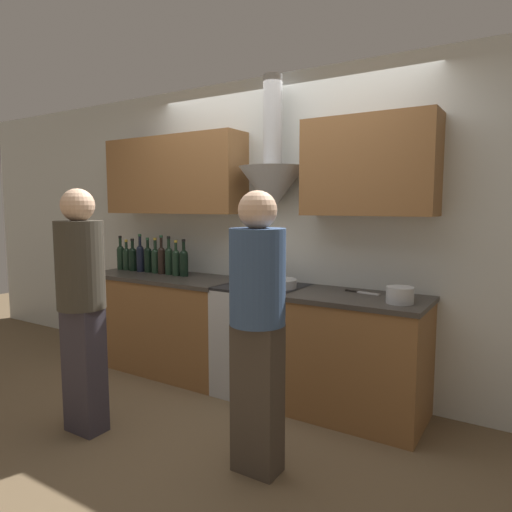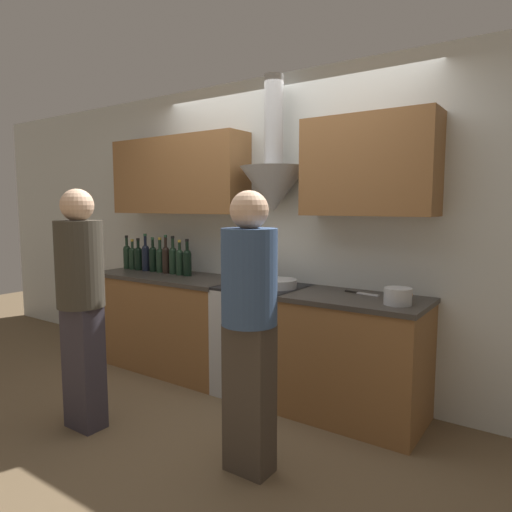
% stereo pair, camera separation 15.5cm
% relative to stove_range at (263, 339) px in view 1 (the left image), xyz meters
% --- Properties ---
extents(ground_plane, '(12.00, 12.00, 0.00)m').
position_rel_stove_range_xyz_m(ground_plane, '(0.00, -0.32, -0.45)').
color(ground_plane, brown).
extents(wall_back, '(8.40, 0.54, 2.60)m').
position_rel_stove_range_xyz_m(wall_back, '(-0.09, 0.27, 1.02)').
color(wall_back, silver).
rests_on(wall_back, ground_plane).
extents(counter_left, '(1.49, 0.62, 0.88)m').
position_rel_stove_range_xyz_m(counter_left, '(-1.05, -0.00, -0.00)').
color(counter_left, brown).
rests_on(counter_left, ground_plane).
extents(counter_right, '(0.98, 0.62, 0.88)m').
position_rel_stove_range_xyz_m(counter_right, '(0.80, -0.00, -0.00)').
color(counter_right, brown).
rests_on(counter_right, ground_plane).
extents(stove_range, '(0.64, 0.60, 0.88)m').
position_rel_stove_range_xyz_m(stove_range, '(0.00, 0.00, 0.00)').
color(stove_range, '#B7BABC').
rests_on(stove_range, ground_plane).
extents(wine_bottle_0, '(0.07, 0.07, 0.34)m').
position_rel_stove_range_xyz_m(wine_bottle_0, '(-1.71, 0.06, 0.57)').
color(wine_bottle_0, black).
rests_on(wine_bottle_0, counter_left).
extents(wine_bottle_1, '(0.07, 0.07, 0.30)m').
position_rel_stove_range_xyz_m(wine_bottle_1, '(-1.62, 0.06, 0.56)').
color(wine_bottle_1, black).
rests_on(wine_bottle_1, counter_left).
extents(wine_bottle_2, '(0.08, 0.08, 0.32)m').
position_rel_stove_range_xyz_m(wine_bottle_2, '(-1.53, 0.05, 0.57)').
color(wine_bottle_2, black).
rests_on(wine_bottle_2, counter_left).
extents(wine_bottle_3, '(0.07, 0.07, 0.37)m').
position_rel_stove_range_xyz_m(wine_bottle_3, '(-1.43, 0.05, 0.58)').
color(wine_bottle_3, black).
rests_on(wine_bottle_3, counter_left).
extents(wine_bottle_4, '(0.07, 0.07, 0.33)m').
position_rel_stove_range_xyz_m(wine_bottle_4, '(-1.33, 0.06, 0.57)').
color(wine_bottle_4, black).
rests_on(wine_bottle_4, counter_left).
extents(wine_bottle_5, '(0.08, 0.08, 0.34)m').
position_rel_stove_range_xyz_m(wine_bottle_5, '(-1.23, 0.06, 0.57)').
color(wine_bottle_5, black).
rests_on(wine_bottle_5, counter_left).
extents(wine_bottle_6, '(0.07, 0.07, 0.36)m').
position_rel_stove_range_xyz_m(wine_bottle_6, '(-1.14, 0.05, 0.58)').
color(wine_bottle_6, black).
rests_on(wine_bottle_6, counter_left).
extents(wine_bottle_7, '(0.07, 0.07, 0.36)m').
position_rel_stove_range_xyz_m(wine_bottle_7, '(-1.05, 0.06, 0.58)').
color(wine_bottle_7, black).
rests_on(wine_bottle_7, counter_left).
extents(wine_bottle_8, '(0.07, 0.07, 0.33)m').
position_rel_stove_range_xyz_m(wine_bottle_8, '(-0.95, 0.04, 0.57)').
color(wine_bottle_8, black).
rests_on(wine_bottle_8, counter_left).
extents(wine_bottle_9, '(0.08, 0.08, 0.34)m').
position_rel_stove_range_xyz_m(wine_bottle_9, '(-0.87, 0.05, 0.57)').
color(wine_bottle_9, black).
rests_on(wine_bottle_9, counter_left).
extents(stock_pot, '(0.24, 0.24, 0.13)m').
position_rel_stove_range_xyz_m(stock_pot, '(-0.14, 0.04, 0.50)').
color(stock_pot, '#B7BABC').
rests_on(stock_pot, stove_range).
extents(mixing_bowl, '(0.29, 0.29, 0.07)m').
position_rel_stove_range_xyz_m(mixing_bowl, '(0.14, -0.00, 0.47)').
color(mixing_bowl, '#B7BABC').
rests_on(mixing_bowl, stove_range).
extents(orange_fruit, '(0.08, 0.08, 0.08)m').
position_rel_stove_range_xyz_m(orange_fruit, '(1.11, 0.07, 0.48)').
color(orange_fruit, orange).
rests_on(orange_fruit, counter_right).
extents(saucepan, '(0.18, 0.18, 0.11)m').
position_rel_stove_range_xyz_m(saucepan, '(1.11, -0.09, 0.49)').
color(saucepan, '#B7BABC').
rests_on(saucepan, counter_right).
extents(chefs_knife, '(0.27, 0.07, 0.01)m').
position_rel_stove_range_xyz_m(chefs_knife, '(0.78, 0.13, 0.44)').
color(chefs_knife, silver).
rests_on(chefs_knife, counter_right).
extents(person_foreground_left, '(0.31, 0.31, 1.63)m').
position_rel_stove_range_xyz_m(person_foreground_left, '(-0.68, -1.19, 0.47)').
color(person_foreground_left, '#38333D').
rests_on(person_foreground_left, ground_plane).
extents(person_foreground_right, '(0.31, 0.31, 1.60)m').
position_rel_stove_range_xyz_m(person_foreground_right, '(0.55, -0.98, 0.45)').
color(person_foreground_right, '#473D33').
rests_on(person_foreground_right, ground_plane).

